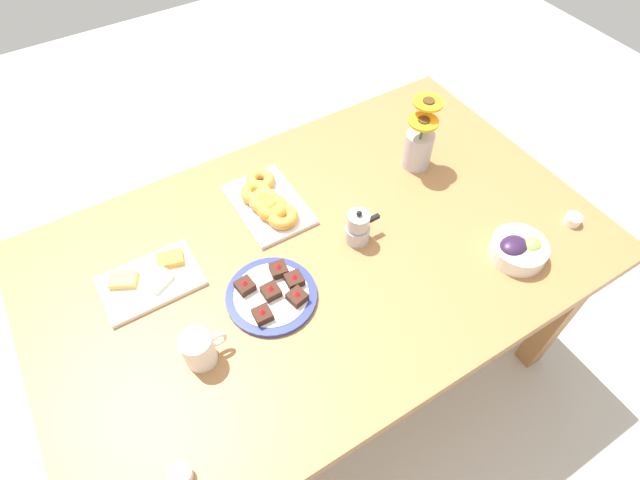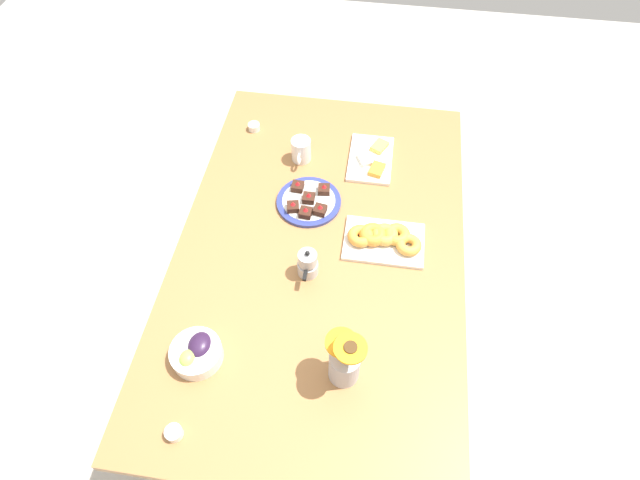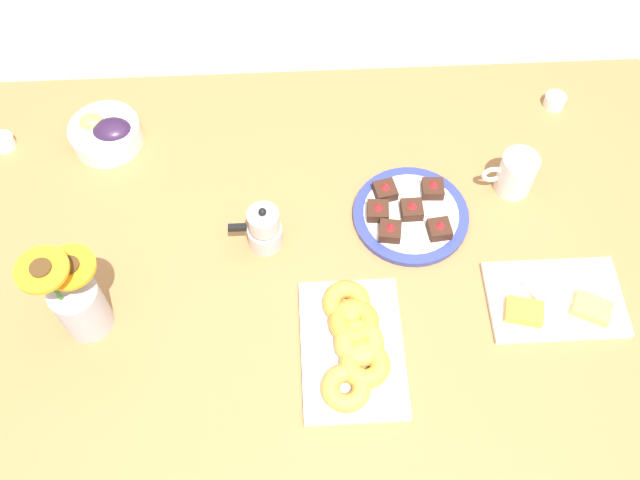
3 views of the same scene
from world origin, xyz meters
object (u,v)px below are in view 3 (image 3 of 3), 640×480
Objects in this scene: cheese_platter at (555,300)px; jam_cup_berry at (3,142)px; dessert_plate at (410,214)px; dining_table at (320,271)px; moka_pot at (264,229)px; grape_bowl at (106,133)px; flower_vase at (78,303)px; croissant_platter at (354,344)px; jam_cup_honey at (555,101)px; coffee_mug at (516,173)px.

cheese_platter is 5.42× the size of jam_cup_berry.
cheese_platter reaches higher than jam_cup_berry.
dining_table is at bearing 20.37° from dessert_plate.
jam_cup_berry is 0.40× the size of moka_pot.
cheese_platter is 0.33m from dessert_plate.
grape_bowl is 3.23× the size of jam_cup_berry.
flower_vase is at bearing 16.92° from dining_table.
moka_pot is (-0.34, -0.16, -0.03)m from flower_vase.
dining_table is at bearing 167.14° from moka_pot.
grape_bowl is 0.69m from dessert_plate.
croissant_platter is 5.84× the size of jam_cup_berry.
jam_cup_honey is 0.20× the size of dessert_plate.
jam_cup_berry is at bearing 2.69° from jam_cup_honey.
moka_pot is at bearing -154.48° from flower_vase.
grape_bowl is 1.01m from cheese_platter.
coffee_mug is 2.33× the size of jam_cup_berry.
jam_cup_berry is 0.50m from flower_vase.
croissant_platter reaches higher than jam_cup_berry.
croissant_platter is 0.77m from jam_cup_honey.
croissant_platter is 0.90m from jam_cup_berry.
moka_pot reaches higher than jam_cup_honey.
dessert_plate is (-0.65, 0.23, -0.02)m from grape_bowl.
moka_pot is at bearing 8.65° from dessert_plate.
dining_table is at bearing 32.97° from jam_cup_honey.
moka_pot is at bearing -56.51° from croissant_platter.
coffee_mug is 0.51m from croissant_platter.
cheese_platter is at bearing 158.53° from jam_cup_berry.
grape_bowl reaches higher than dining_table.
moka_pot is at bearing -16.64° from cheese_platter.
jam_cup_honey is 0.47m from dessert_plate.
flower_vase is 0.37m from moka_pot.
coffee_mug reaches higher than jam_cup_honey.
dessert_plate is at bearing -115.69° from croissant_platter.
croissant_platter reaches higher than jam_cup_honey.
dining_table is 0.22m from dessert_plate.
moka_pot is at bearing 141.01° from grape_bowl.
grape_bowl reaches higher than cheese_platter.
croissant_platter is at bearing 144.67° from jam_cup_berry.
jam_cup_honey is 1.12m from flower_vase.
dining_table is 6.15× the size of cheese_platter.
coffee_mug is at bearing -161.81° from dining_table.
jam_cup_honey is at bearing -177.31° from jam_cup_berry.
dessert_plate is 1.02× the size of flower_vase.
cheese_platter is 0.52m from jam_cup_honey.
cheese_platter reaches higher than jam_cup_honey.
grape_bowl reaches higher than jam_cup_berry.
moka_pot reaches higher than jam_cup_berry.
jam_cup_honey is 1.25m from jam_cup_berry.
croissant_platter is (-0.05, 0.22, 0.11)m from dining_table.
cheese_platter is at bearing 77.42° from jam_cup_honey.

